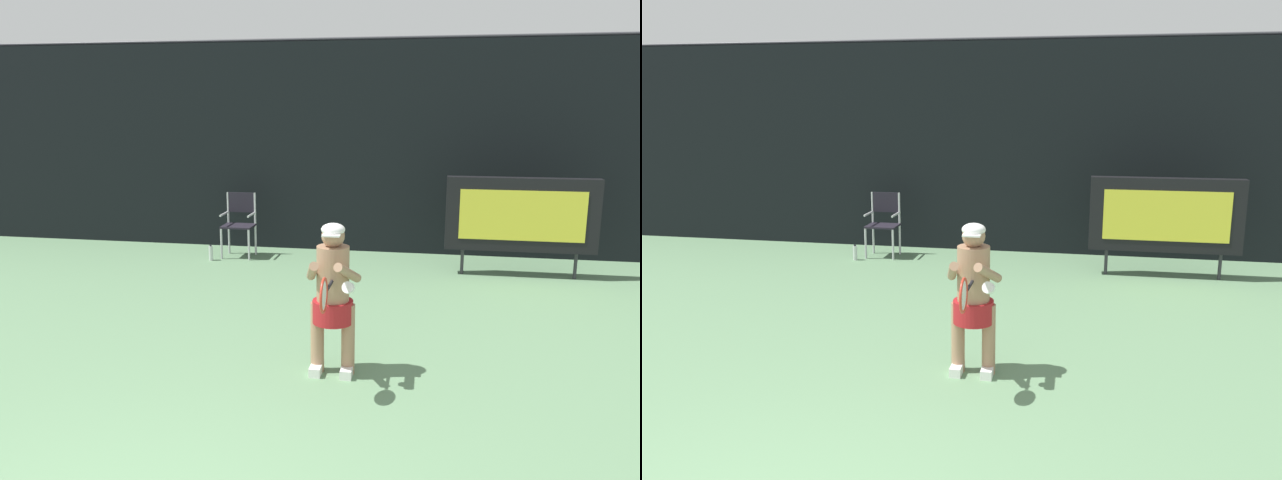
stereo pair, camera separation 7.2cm
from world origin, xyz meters
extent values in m
cube|color=black|center=(0.00, 8.50, 1.80)|extent=(18.00, 0.12, 3.60)
cylinder|color=#38383D|center=(0.00, 8.50, 3.63)|extent=(18.00, 0.05, 0.05)
cube|color=black|center=(3.06, 7.20, 0.95)|extent=(2.20, 0.20, 1.10)
cube|color=yellow|center=(3.06, 7.09, 0.95)|extent=(1.80, 0.01, 0.75)
cylinder|color=#2D2D33|center=(2.23, 7.20, 0.20)|extent=(0.05, 0.05, 0.40)
cylinder|color=#2D2D33|center=(3.88, 7.20, 0.20)|extent=(0.05, 0.05, 0.40)
cylinder|color=#B7B7BC|center=(-1.71, 7.44, 0.26)|extent=(0.04, 0.04, 0.52)
cylinder|color=#B7B7BC|center=(-1.23, 7.44, 0.26)|extent=(0.04, 0.04, 0.52)
cylinder|color=#B7B7BC|center=(-1.71, 7.85, 0.26)|extent=(0.04, 0.04, 0.52)
cylinder|color=#B7B7BC|center=(-1.23, 7.85, 0.26)|extent=(0.04, 0.04, 0.52)
cube|color=black|center=(-1.47, 7.65, 0.54)|extent=(0.52, 0.44, 0.03)
cylinder|color=#B7B7BC|center=(-1.71, 7.85, 0.80)|extent=(0.04, 0.04, 0.56)
cylinder|color=#B7B7BC|center=(-1.23, 7.85, 0.80)|extent=(0.04, 0.04, 0.56)
cube|color=black|center=(-1.47, 7.85, 0.91)|extent=(0.48, 0.02, 0.34)
cylinder|color=#B7B7BC|center=(-1.71, 7.65, 0.74)|extent=(0.04, 0.44, 0.04)
cylinder|color=#B7B7BC|center=(-1.23, 7.65, 0.74)|extent=(0.04, 0.44, 0.04)
cylinder|color=silver|center=(-1.86, 7.32, 0.12)|extent=(0.07, 0.07, 0.24)
cylinder|color=black|center=(-1.86, 7.32, 0.25)|extent=(0.03, 0.03, 0.03)
cube|color=white|center=(0.70, 3.21, 0.04)|extent=(0.11, 0.26, 0.09)
cube|color=white|center=(1.00, 3.21, 0.04)|extent=(0.11, 0.26, 0.09)
cylinder|color=#A37A5B|center=(0.70, 3.26, 0.35)|extent=(0.13, 0.13, 0.70)
cylinder|color=#A37A5B|center=(1.00, 3.26, 0.35)|extent=(0.13, 0.13, 0.70)
cylinder|color=#A51C20|center=(0.85, 3.26, 0.62)|extent=(0.39, 0.39, 0.22)
cylinder|color=#A37A5B|center=(0.85, 3.26, 0.98)|extent=(0.31, 0.31, 0.56)
sphere|color=#A37A5B|center=(0.85, 3.26, 1.36)|extent=(0.22, 0.22, 0.22)
ellipsoid|color=white|center=(0.85, 3.26, 1.42)|extent=(0.22, 0.22, 0.12)
cube|color=white|center=(0.85, 3.16, 1.39)|extent=(0.17, 0.12, 0.02)
cylinder|color=#A37A5B|center=(0.69, 3.10, 1.05)|extent=(0.21, 0.51, 0.29)
cylinder|color=#A37A5B|center=(1.02, 3.10, 1.05)|extent=(0.21, 0.51, 0.29)
cylinder|color=white|center=(1.04, 2.98, 0.95)|extent=(0.13, 0.11, 0.12)
cylinder|color=black|center=(0.87, 2.98, 0.96)|extent=(0.03, 0.28, 0.03)
torus|color=red|center=(0.87, 2.67, 0.96)|extent=(0.02, 0.31, 0.31)
ellipsoid|color=silver|center=(0.87, 2.67, 0.96)|extent=(0.01, 0.26, 0.26)
camera|label=1|loc=(1.75, -2.37, 2.56)|focal=35.22mm
camera|label=2|loc=(1.82, -2.36, 2.56)|focal=35.22mm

